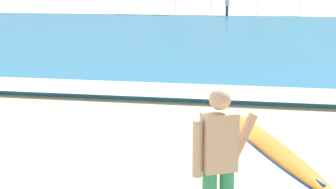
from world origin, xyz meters
TOP-DOWN VIEW (x-y plane):
  - sea at (0.00, 19.90)m, footprint 120.00×28.00m
  - surf_foam at (0.00, 6.50)m, footprint 120.00×1.69m
  - surfer_with_board at (1.32, -0.78)m, footprint 1.52×2.52m
  - beachgoer_near_row_mid at (-1.71, 33.89)m, footprint 0.32×0.20m

SIDE VIEW (x-z plane):
  - sea at x=0.00m, z-range 0.00..0.14m
  - surf_foam at x=0.00m, z-range 0.14..0.15m
  - beachgoer_near_row_mid at x=-1.71m, z-range 0.05..1.63m
  - surfer_with_board at x=1.32m, z-range 0.17..1.90m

